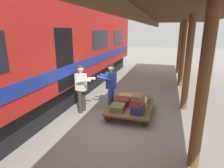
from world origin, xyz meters
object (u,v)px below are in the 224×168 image
suitcase_brown_leather (138,97)px  suitcase_teal_softside (142,99)px  suitcase_maroon_trunk (122,101)px  porter_by_door (82,87)px  suitcase_burgundy_valise (138,102)px  train_car (27,54)px  suitcase_olive_duffel (118,108)px  suitcase_navy_fabric (138,109)px  suitcase_yellow_case (140,103)px  suitcase_tan_vintage (125,97)px  luggage_cart (131,107)px  porter_in_overalls (111,86)px

suitcase_brown_leather → suitcase_teal_softside: bearing=-90.3°
suitcase_maroon_trunk → porter_by_door: bearing=10.8°
suitcase_burgundy_valise → train_car: bearing=0.8°
train_car → suitcase_olive_duffel: 3.67m
suitcase_teal_softside → suitcase_olive_duffel: (0.65, 1.08, 0.01)m
suitcase_olive_duffel → porter_by_door: 1.51m
suitcase_olive_duffel → suitcase_navy_fabric: (-0.65, 0.00, 0.02)m
train_car → porter_by_door: 2.22m
suitcase_yellow_case → suitcase_tan_vintage: bearing=-39.6°
suitcase_yellow_case → suitcase_burgundy_valise: size_ratio=1.08×
suitcase_maroon_trunk → suitcase_tan_vintage: bearing=-90.0°
luggage_cart → suitcase_olive_duffel: bearing=58.8°
suitcase_yellow_case → suitcase_burgundy_valise: suitcase_burgundy_valise is taller
suitcase_teal_softside → suitcase_maroon_trunk: size_ratio=1.01×
train_car → suitcase_maroon_trunk: size_ratio=37.62×
suitcase_teal_softside → suitcase_brown_leather: bearing=89.7°
suitcase_teal_softside → suitcase_navy_fabric: (0.00, 1.08, 0.03)m
suitcase_yellow_case → suitcase_olive_duffel: (0.65, 0.54, -0.04)m
luggage_cart → suitcase_teal_softside: 0.64m
luggage_cart → suitcase_burgundy_valise: bearing=120.6°
train_car → suitcase_teal_softside: size_ratio=37.36×
porter_by_door → suitcase_yellow_case: bearing=-172.6°
suitcase_maroon_trunk → suitcase_olive_duffel: bearing=90.0°
suitcase_olive_duffel → suitcase_burgundy_valise: suitcase_burgundy_valise is taller
suitcase_maroon_trunk → suitcase_tan_vintage: 0.54m
luggage_cart → suitcase_tan_vintage: 0.65m
suitcase_brown_leather → suitcase_maroon_trunk: bearing=-40.4°
suitcase_navy_fabric → suitcase_olive_duffel: bearing=0.0°
suitcase_tan_vintage → suitcase_navy_fabric: bearing=121.2°
suitcase_yellow_case → suitcase_tan_vintage: (0.65, -0.54, -0.04)m
suitcase_maroon_trunk → suitcase_navy_fabric: 0.85m
suitcase_olive_duffel → suitcase_navy_fabric: bearing=180.0°
suitcase_navy_fabric → porter_by_door: porter_by_door is taller
suitcase_maroon_trunk → suitcase_teal_softside: bearing=-140.4°
train_car → suitcase_navy_fabric: bearing=-179.5°
train_car → suitcase_yellow_case: 4.29m
train_car → suitcase_tan_vintage: 3.84m
suitcase_yellow_case → suitcase_brown_leather: 0.68m
suitcase_yellow_case → suitcase_teal_softside: bearing=-90.0°
suitcase_maroon_trunk → suitcase_navy_fabric: (-0.65, 0.54, 0.00)m
suitcase_navy_fabric → suitcase_yellow_case: bearing=-90.0°
suitcase_olive_duffel → suitcase_maroon_trunk: bearing=-90.0°
train_car → suitcase_teal_softside: 4.42m
suitcase_tan_vintage → suitcase_brown_leather: 1.34m
suitcase_tan_vintage → suitcase_navy_fabric: size_ratio=1.03×
luggage_cart → suitcase_yellow_case: size_ratio=3.67×
suitcase_yellow_case → suitcase_tan_vintage: size_ratio=1.05×
suitcase_burgundy_valise → suitcase_brown_leather: (-0.01, 0.03, 0.19)m
porter_in_overalls → suitcase_teal_softside: bearing=-165.8°
suitcase_brown_leather → porter_by_door: 2.07m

